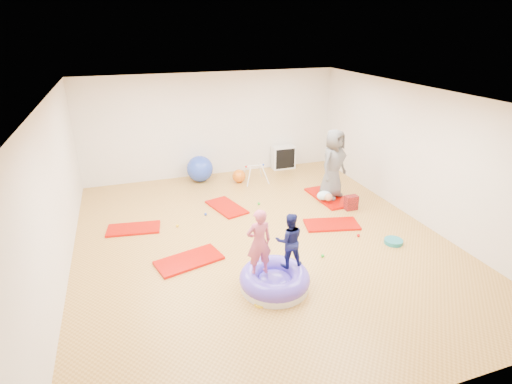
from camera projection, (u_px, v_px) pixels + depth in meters
name	position (u px, v px, depth m)	size (l,w,h in m)	color
room	(261.00, 173.00, 7.37)	(7.01, 8.01, 2.81)	#C39444
gym_mat_front_left	(189.00, 260.00, 7.16)	(1.16, 0.58, 0.05)	#B40F00
gym_mat_mid_left	(134.00, 229.00, 8.27)	(1.06, 0.53, 0.04)	#B40F00
gym_mat_center_back	(227.00, 207.00, 9.25)	(1.10, 0.55, 0.05)	#B40F00
gym_mat_right	(332.00, 224.00, 8.45)	(1.12, 0.56, 0.05)	#B40F00
gym_mat_rear_right	(329.00, 197.00, 9.78)	(1.34, 0.67, 0.06)	#B40F00
inflatable_cushion	(275.00, 280.00, 6.42)	(1.14, 1.14, 0.36)	silver
child_pink	(259.00, 240.00, 6.12)	(0.41, 0.27, 1.12)	#C7506C
child_navy	(289.00, 238.00, 6.35)	(0.46, 0.36, 0.94)	#131955
adult_caregiver	(333.00, 164.00, 9.42)	(0.82, 0.53, 1.67)	#575757
infant	(326.00, 196.00, 9.47)	(0.40, 0.41, 0.24)	#CBF0FF
ball_pit_balls	(275.00, 220.00, 8.61)	(3.84, 2.61, 0.06)	green
exercise_ball_blue	(200.00, 169.00, 10.72)	(0.70, 0.70, 0.70)	blue
exercise_ball_orange	(239.00, 176.00, 10.70)	(0.36, 0.36, 0.36)	orange
infant_play_gym	(255.00, 171.00, 10.62)	(0.64, 0.61, 0.49)	silver
cube_shelf	(283.00, 157.00, 11.69)	(0.67, 0.33, 0.67)	silver
balance_disc	(393.00, 242.00, 7.75)	(0.36, 0.36, 0.08)	#1A7781
backpack	(351.00, 203.00, 9.13)	(0.29, 0.18, 0.34)	red
yellow_toy	(260.00, 304.00, 6.07)	(0.19, 0.19, 0.03)	yellow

